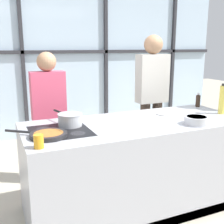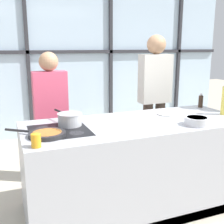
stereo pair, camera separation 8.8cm
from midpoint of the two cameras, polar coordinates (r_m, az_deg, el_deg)
The scene contains 11 objects.
ground_plane at distance 3.15m, azimuth 5.70°, elevation -18.30°, with size 18.00×18.00×0.00m, color #BCB29E.
back_window_wall at distance 5.30m, azimuth -7.86°, elevation 10.56°, with size 6.40×0.10×2.80m.
demo_island at distance 2.93m, azimuth 5.89°, elevation -10.70°, with size 2.23×0.92×0.91m.
spectator_far_left at distance 3.39m, azimuth -11.57°, elevation 0.47°, with size 0.39×0.22×1.58m.
spectator_center_left at distance 3.85m, azimuth 9.33°, elevation 3.98°, with size 0.43×0.25×1.79m.
frying_pan at distance 2.39m, azimuth -12.18°, elevation -4.36°, with size 0.48×0.40×0.04m.
saucepan at distance 2.66m, azimuth -7.67°, elevation -1.41°, with size 0.23×0.42×0.12m.
white_plate at distance 3.13m, azimuth 12.08°, elevation -0.38°, with size 0.23×0.23×0.01m, color white.
mixing_bowl at distance 2.78m, azimuth 17.72°, elevation -1.72°, with size 0.23×0.23×0.08m.
pepper_grinder at distance 3.60m, azimuth 18.25°, elevation 2.14°, with size 0.05×0.05×0.17m.
juice_glass_near at distance 2.14m, azimuth -14.04°, elevation -5.66°, with size 0.07×0.07×0.10m, color orange.
Camera 2 is at (-1.21, -2.39, 1.64)m, focal length 45.00 mm.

